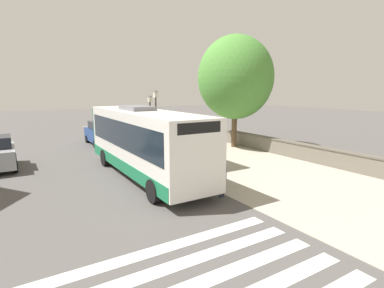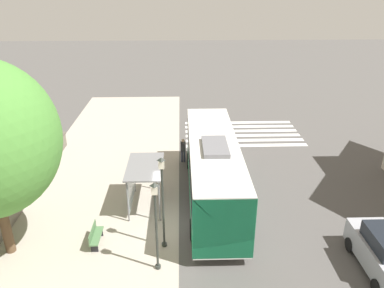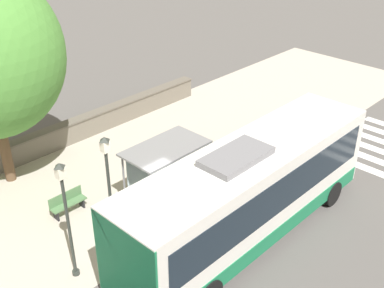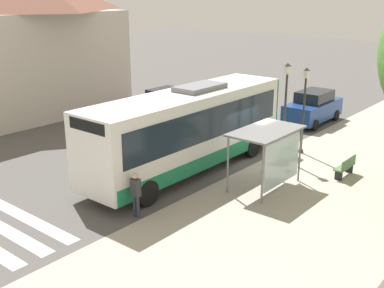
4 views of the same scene
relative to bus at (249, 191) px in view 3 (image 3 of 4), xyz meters
The scene contains 9 objects.
ground_plane 3.53m from the bus, 128.93° to the right, with size 120.00×120.00×0.00m, color #514F4C.
sidewalk_plaza 7.03m from the bus, 160.10° to the right, with size 9.00×44.00×0.02m.
stone_wall 10.75m from the bus, 167.53° to the right, with size 0.60×20.00×1.10m.
bus is the anchor object (origin of this frame).
bus_shelter 3.80m from the bus, behind, with size 1.87×3.21×2.42m.
pedestrian 5.08m from the bus, 108.50° to the left, with size 0.34×0.22×1.67m.
bench 6.92m from the bus, 147.46° to the right, with size 0.40×1.42×0.88m.
street_lamp_near 4.70m from the bus, 123.11° to the right, with size 0.28×0.28×4.56m.
street_lamp_far 6.02m from the bus, 117.25° to the right, with size 0.28×0.28×4.21m.
Camera 3 is at (9.80, -8.75, 11.21)m, focal length 45.00 mm.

